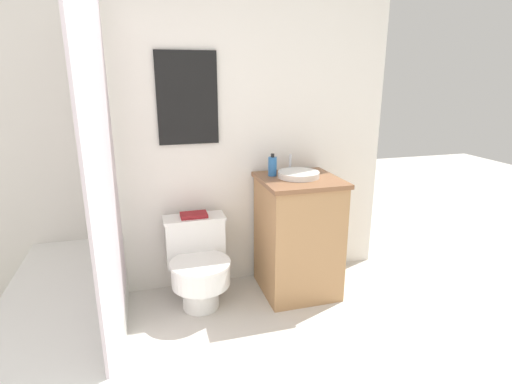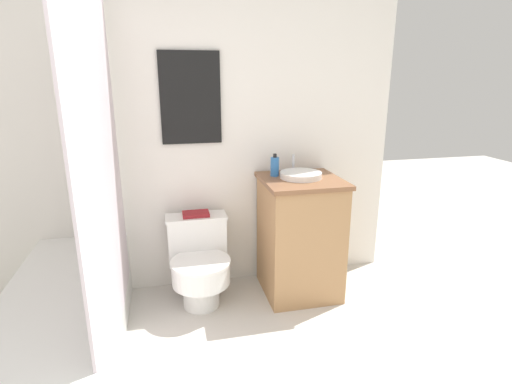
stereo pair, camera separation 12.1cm
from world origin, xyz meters
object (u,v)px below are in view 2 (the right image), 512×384
object	(u,v)px
toilet	(199,262)
soap_bottle	(275,166)
sink	(301,175)
book_on_tank	(196,214)

from	to	relation	value
toilet	soap_bottle	xyz separation A→B (m)	(0.55, 0.10, 0.62)
toilet	sink	bearing A→B (deg)	0.55
toilet	book_on_tank	distance (m)	0.33
sink	soap_bottle	bearing A→B (deg)	150.95
sink	book_on_tank	xyz separation A→B (m)	(-0.71, 0.13, -0.27)
toilet	book_on_tank	world-z (taller)	book_on_tank
book_on_tank	soap_bottle	bearing A→B (deg)	-3.89
sink	book_on_tank	world-z (taller)	sink
toilet	book_on_tank	size ratio (longest dim) A/B	3.22
toilet	soap_bottle	world-z (taller)	soap_bottle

